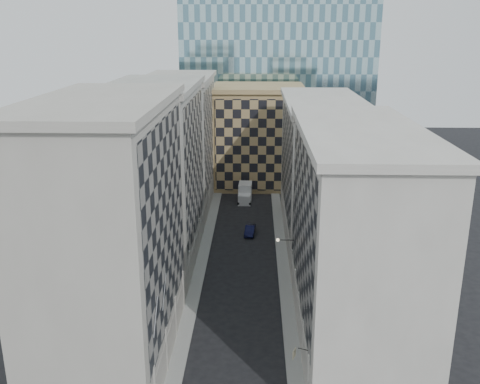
# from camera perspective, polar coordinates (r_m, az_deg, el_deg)

# --- Properties ---
(sidewalk_west) EXTENTS (1.50, 100.00, 0.15)m
(sidewalk_west) POSITION_cam_1_polar(r_m,az_deg,el_deg) (68.73, -4.22, -7.85)
(sidewalk_west) COLOR gray
(sidewalk_west) RESTS_ON ground
(sidewalk_east) EXTENTS (1.50, 100.00, 0.15)m
(sidewalk_east) POSITION_cam_1_polar(r_m,az_deg,el_deg) (68.48, 4.64, -7.96)
(sidewalk_east) COLOR gray
(sidewalk_east) RESTS_ON ground
(bldg_left_a) EXTENTS (10.80, 22.80, 23.70)m
(bldg_left_a) POSITION_cam_1_polar(r_m,az_deg,el_deg) (47.93, -13.57, -4.47)
(bldg_left_a) COLOR #A39D92
(bldg_left_a) RESTS_ON ground
(bldg_left_b) EXTENTS (10.80, 22.80, 22.70)m
(bldg_left_b) POSITION_cam_1_polar(r_m,az_deg,el_deg) (68.45, -8.87, 1.92)
(bldg_left_b) COLOR gray
(bldg_left_b) RESTS_ON ground
(bldg_left_c) EXTENTS (10.80, 22.80, 21.70)m
(bldg_left_c) POSITION_cam_1_polar(r_m,az_deg,el_deg) (89.69, -6.35, 5.32)
(bldg_left_c) COLOR #A39D92
(bldg_left_c) RESTS_ON ground
(bldg_right_a) EXTENTS (10.80, 26.80, 20.70)m
(bldg_right_a) POSITION_cam_1_polar(r_m,az_deg,el_deg) (51.37, 12.01, -4.67)
(bldg_right_a) COLOR #B4AEA5
(bldg_right_a) RESTS_ON ground
(bldg_right_b) EXTENTS (10.80, 28.80, 19.70)m
(bldg_right_b) POSITION_cam_1_polar(r_m,az_deg,el_deg) (76.94, 8.60, 2.49)
(bldg_right_b) COLOR #B4AEA5
(bldg_right_b) RESTS_ON ground
(tan_block) EXTENTS (16.80, 14.80, 18.80)m
(tan_block) POSITION_cam_1_polar(r_m,az_deg,el_deg) (101.72, 1.92, 6.03)
(tan_block) COLOR #A28256
(tan_block) RESTS_ON ground
(church_tower) EXTENTS (7.20, 7.20, 51.50)m
(church_tower) POSITION_cam_1_polar(r_m,az_deg,el_deg) (113.93, 0.95, 16.11)
(church_tower) COLOR #2B2721
(church_tower) RESTS_ON ground
(flagpoles_left) EXTENTS (0.10, 6.33, 2.33)m
(flagpoles_left) POSITION_cam_1_polar(r_m,az_deg,el_deg) (44.05, -8.51, -11.68)
(flagpoles_left) COLOR gray
(flagpoles_left) RESTS_ON ground
(bracket_lamp) EXTENTS (1.98, 0.36, 0.36)m
(bracket_lamp) POSITION_cam_1_polar(r_m,az_deg,el_deg) (60.49, 4.22, -5.12)
(bracket_lamp) COLOR black
(bracket_lamp) RESTS_ON ground
(box_truck) EXTENTS (2.39, 5.55, 3.01)m
(box_truck) POSITION_cam_1_polar(r_m,az_deg,el_deg) (93.13, 0.54, -0.18)
(box_truck) COLOR silver
(box_truck) RESTS_ON ground
(dark_car) EXTENTS (1.71, 4.07, 1.31)m
(dark_car) POSITION_cam_1_polar(r_m,az_deg,el_deg) (78.36, 1.07, -4.11)
(dark_car) COLOR black
(dark_car) RESTS_ON ground
(shop_sign) EXTENTS (1.26, 0.70, 0.81)m
(shop_sign) POSITION_cam_1_polar(r_m,az_deg,el_deg) (45.44, 5.88, -16.73)
(shop_sign) COLOR black
(shop_sign) RESTS_ON ground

